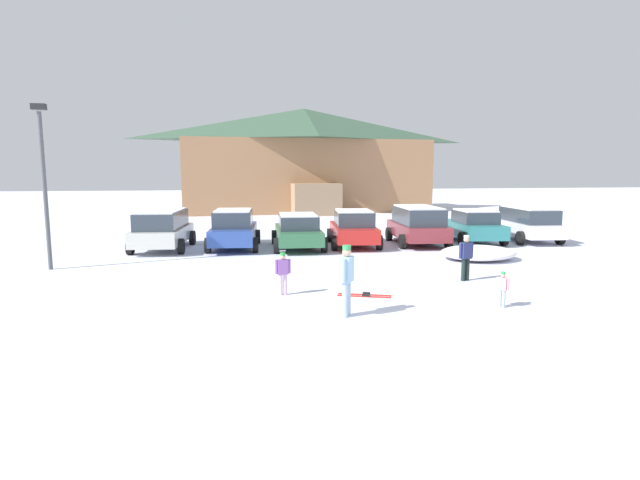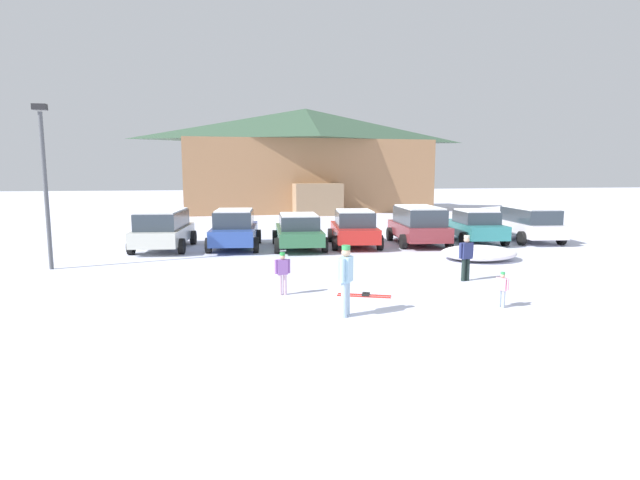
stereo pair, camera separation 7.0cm
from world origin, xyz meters
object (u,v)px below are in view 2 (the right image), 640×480
plowed_snow_pile (479,253)px  parked_maroon_van (418,224)px  ski_lodge (306,159)px  pair_of_skis (364,295)px  parked_blue_hatchback (235,229)px  skier_child_in_purple_jacket (283,271)px  parked_red_sedan (354,228)px  skier_adult_in_blue_parka (346,276)px  skier_child_in_pink_snowsuit (502,288)px  parked_silver_wagon (163,228)px  parked_green_coupe (298,230)px  lamp_post (45,178)px  parked_white_suv (529,223)px  parked_teal_hatchback (475,226)px  skier_teen_in_navy_coat (466,255)px

plowed_snow_pile → parked_maroon_van: bearing=101.6°
ski_lodge → pair_of_skis: ski_lodge is taller
parked_blue_hatchback → pair_of_skis: (3.46, -9.10, -0.83)m
skier_child_in_purple_jacket → pair_of_skis: bearing=-12.9°
parked_red_sedan → skier_adult_in_blue_parka: bearing=-104.4°
parked_red_sedan → skier_child_in_pink_snowsuit: bearing=-83.3°
parked_maroon_van → skier_adult_in_blue_parka: parked_maroon_van is taller
parked_silver_wagon → parked_maroon_van: 11.30m
parked_red_sedan → skier_child_in_purple_jacket: parked_red_sedan is taller
parked_green_coupe → pair_of_skis: size_ratio=3.06×
parked_green_coupe → lamp_post: (-8.95, -3.25, 2.34)m
parked_blue_hatchback → skier_adult_in_blue_parka: 11.16m
skier_adult_in_blue_parka → skier_child_in_purple_jacket: 2.59m
parked_red_sedan → skier_child_in_pink_snowsuit: parked_red_sedan is taller
parked_silver_wagon → skier_child_in_pink_snowsuit: parked_silver_wagon is taller
parked_blue_hatchback → parked_white_suv: 13.87m
parked_teal_hatchback → plowed_snow_pile: bearing=-114.5°
pair_of_skis → skier_teen_in_navy_coat: bearing=20.6°
ski_lodge → parked_maroon_van: 20.95m
parked_maroon_van → skier_child_in_purple_jacket: (-6.99, -8.36, -0.28)m
parked_green_coupe → skier_teen_in_navy_coat: (4.25, -7.31, 0.02)m
skier_teen_in_navy_coat → skier_child_in_purple_jacket: skier_teen_in_navy_coat is taller
parked_red_sedan → skier_child_in_pink_snowsuit: (1.24, -10.52, -0.32)m
skier_teen_in_navy_coat → skier_child_in_pink_snowsuit: skier_teen_in_navy_coat is taller
parked_white_suv → skier_child_in_pink_snowsuit: (-7.36, -10.65, -0.38)m
parked_red_sedan → lamp_post: size_ratio=0.78×
ski_lodge → parked_white_suv: (7.94, -20.40, -3.41)m
ski_lodge → skier_teen_in_navy_coat: size_ratio=14.73×
parked_teal_hatchback → skier_adult_in_blue_parka: (-8.56, -10.76, 0.15)m
pair_of_skis → skier_adult_in_blue_parka: bearing=-117.4°
plowed_snow_pile → ski_lodge: bearing=97.4°
skier_child_in_pink_snowsuit → pair_of_skis: skier_child_in_pink_snowsuit is taller
parked_white_suv → skier_child_in_pink_snowsuit: size_ratio=4.86×
ski_lodge → lamp_post: bearing=-116.8°
parked_green_coupe → skier_child_in_purple_jacket: 8.26m
skier_teen_in_navy_coat → skier_adult_in_blue_parka: size_ratio=0.84×
parked_green_coupe → parked_teal_hatchback: size_ratio=1.07×
parked_teal_hatchback → plowed_snow_pile: size_ratio=1.44×
parked_red_sedan → parked_teal_hatchback: bearing=1.4°
parked_green_coupe → parked_red_sedan: 2.55m
pair_of_skis → parked_green_coupe: bearing=94.8°
parked_silver_wagon → parked_teal_hatchback: bearing=-1.0°
parked_silver_wagon → skier_teen_in_navy_coat: bearing=-38.5°
lamp_post → pair_of_skis: bearing=-29.1°
parked_red_sedan → parked_maroon_van: 3.01m
ski_lodge → parked_maroon_van: (2.35, -20.54, -3.36)m
parked_red_sedan → skier_adult_in_blue_parka: 10.96m
skier_child_in_pink_snowsuit → pair_of_skis: 3.50m
ski_lodge → plowed_snow_pile: size_ratio=7.19×
parked_blue_hatchback → lamp_post: size_ratio=0.81×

